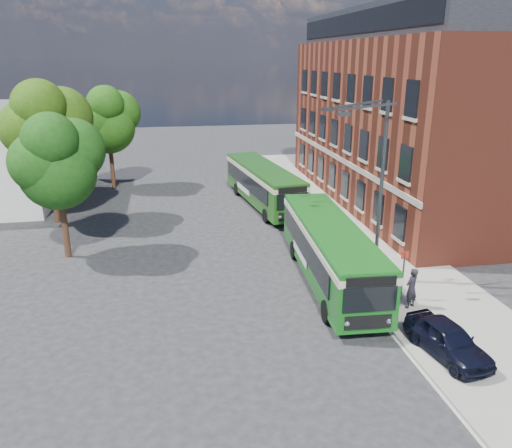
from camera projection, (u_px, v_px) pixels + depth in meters
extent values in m
plane|color=#252527|center=(265.00, 274.00, 26.29)|extent=(120.00, 120.00, 0.00)
cube|color=gray|center=(341.00, 219.00, 34.89)|extent=(6.00, 48.00, 0.15)
cube|color=beige|center=(299.00, 223.00, 34.41)|extent=(0.12, 48.00, 0.01)
cube|color=maroon|center=(416.00, 124.00, 37.90)|extent=(12.00, 26.00, 12.00)
cube|color=#B8AB9B|center=(338.00, 158.00, 37.66)|extent=(0.12, 26.00, 0.35)
cube|color=black|center=(426.00, 24.00, 35.64)|extent=(10.80, 24.80, 2.20)
cube|color=black|center=(354.00, 23.00, 34.74)|extent=(0.08, 24.00, 1.40)
cylinder|color=#343739|center=(55.00, 153.00, 34.92)|extent=(0.10, 0.10, 9.00)
cube|color=#AE1317|center=(54.00, 92.00, 33.69)|extent=(0.90, 0.02, 0.60)
cylinder|color=#343739|center=(374.00, 280.00, 25.23)|extent=(0.44, 0.44, 0.30)
cylinder|color=#343739|center=(381.00, 197.00, 23.85)|extent=(0.18, 0.18, 9.00)
cube|color=#343739|center=(367.00, 107.00, 21.72)|extent=(2.58, 0.46, 0.37)
cube|color=#343739|center=(357.00, 104.00, 22.84)|extent=(2.58, 0.46, 0.37)
cube|color=#343739|center=(344.00, 114.00, 21.14)|extent=(0.55, 0.22, 0.16)
cube|color=#343739|center=(328.00, 109.00, 23.16)|extent=(0.55, 0.22, 0.16)
cylinder|color=#343739|center=(403.00, 277.00, 22.90)|extent=(0.08, 0.08, 2.50)
cube|color=red|center=(405.00, 255.00, 22.55)|extent=(0.35, 0.04, 0.35)
cube|color=#15611A|center=(330.00, 248.00, 24.94)|extent=(3.14, 11.93, 2.45)
cube|color=#15611A|center=(329.00, 271.00, 25.35)|extent=(3.18, 11.98, 0.14)
cube|color=black|center=(303.00, 245.00, 25.04)|extent=(0.62, 10.01, 1.10)
cube|color=black|center=(353.00, 243.00, 25.33)|extent=(0.62, 10.01, 1.10)
cube|color=beige|center=(330.00, 233.00, 24.68)|extent=(3.20, 12.00, 0.32)
cube|color=#15611A|center=(331.00, 226.00, 24.57)|extent=(3.03, 11.83, 0.12)
cube|color=black|center=(370.00, 299.00, 19.30)|extent=(2.15, 0.20, 1.05)
cube|color=black|center=(371.00, 282.00, 19.05)|extent=(2.00, 0.19, 0.38)
cube|color=black|center=(368.00, 322.00, 19.61)|extent=(1.90, 0.18, 0.55)
sphere|color=silver|center=(347.00, 323.00, 19.53)|extent=(0.26, 0.26, 0.26)
sphere|color=silver|center=(389.00, 321.00, 19.73)|extent=(0.26, 0.26, 0.26)
cube|color=black|center=(305.00, 210.00, 30.46)|extent=(2.00, 0.19, 0.90)
cube|color=white|center=(300.00, 253.00, 25.94)|extent=(0.21, 3.20, 0.45)
cylinder|color=black|center=(327.00, 312.00, 21.35)|extent=(0.33, 1.01, 1.00)
cylinder|color=black|center=(379.00, 308.00, 21.62)|extent=(0.33, 1.01, 1.00)
cylinder|color=black|center=(294.00, 250.00, 28.14)|extent=(0.33, 1.01, 1.00)
cylinder|color=black|center=(334.00, 248.00, 28.41)|extent=(0.33, 1.01, 1.00)
cube|color=#1C5216|center=(263.00, 182.00, 38.04)|extent=(4.05, 12.41, 2.45)
cube|color=#1C5216|center=(263.00, 198.00, 38.44)|extent=(4.09, 12.46, 0.14)
cube|color=black|center=(246.00, 181.00, 37.91)|extent=(1.41, 10.32, 1.10)
cube|color=black|center=(277.00, 179.00, 38.63)|extent=(1.41, 10.32, 1.10)
cube|color=beige|center=(263.00, 172.00, 37.78)|extent=(4.11, 12.48, 0.32)
cube|color=#1C5216|center=(263.00, 167.00, 37.66)|extent=(3.93, 12.30, 0.12)
cube|color=black|center=(292.00, 201.00, 32.44)|extent=(2.14, 0.36, 1.05)
cube|color=black|center=(293.00, 190.00, 32.20)|extent=(1.99, 0.34, 0.38)
cube|color=black|center=(292.00, 216.00, 32.75)|extent=(1.89, 0.32, 0.55)
sphere|color=silver|center=(280.00, 217.00, 32.53)|extent=(0.26, 0.26, 0.26)
sphere|color=silver|center=(304.00, 214.00, 33.01)|extent=(0.26, 0.26, 0.26)
cube|color=black|center=(241.00, 164.00, 43.51)|extent=(1.99, 0.34, 0.90)
cube|color=white|center=(243.00, 188.00, 38.78)|extent=(0.45, 3.18, 0.45)
cylinder|color=black|center=(266.00, 216.00, 34.23)|extent=(0.41, 1.03, 1.00)
cylinder|color=black|center=(298.00, 213.00, 34.89)|extent=(0.41, 1.03, 1.00)
cylinder|color=black|center=(237.00, 189.00, 41.09)|extent=(0.41, 1.03, 1.00)
cylinder|color=black|center=(264.00, 187.00, 41.76)|extent=(0.41, 1.03, 1.00)
imported|color=black|center=(448.00, 339.00, 18.68)|extent=(2.17, 4.06, 1.31)
imported|color=black|center=(411.00, 288.00, 22.17)|extent=(0.82, 0.72, 1.89)
imported|color=black|center=(384.00, 287.00, 22.70)|extent=(0.82, 0.68, 1.54)
cylinder|color=#362013|center=(65.00, 227.00, 28.02)|extent=(0.36, 0.36, 3.52)
sphere|color=#184410|center=(58.00, 172.00, 27.00)|extent=(4.16, 4.16, 4.16)
sphere|color=#184410|center=(73.00, 150.00, 27.40)|extent=(3.52, 3.52, 3.52)
sphere|color=#184410|center=(40.00, 162.00, 26.15)|extent=(3.20, 3.20, 3.20)
sphere|color=#184410|center=(50.00, 140.00, 25.67)|extent=(2.88, 2.88, 2.88)
cylinder|color=#362013|center=(54.00, 193.00, 33.87)|extent=(0.36, 0.36, 4.11)
sphere|color=#2B4D0F|center=(47.00, 138.00, 32.68)|extent=(4.86, 4.86, 4.86)
sphere|color=#2B4D0F|center=(61.00, 118.00, 33.15)|extent=(4.11, 4.11, 4.11)
sphere|color=#2B4D0F|center=(29.00, 128.00, 31.69)|extent=(3.74, 3.74, 3.74)
sphere|color=#2B4D0F|center=(39.00, 106.00, 31.13)|extent=(3.36, 3.36, 3.36)
cylinder|color=#362013|center=(112.00, 167.00, 42.93)|extent=(0.36, 0.36, 3.73)
sphere|color=#1F4E10|center=(108.00, 127.00, 41.85)|extent=(4.41, 4.41, 4.41)
sphere|color=#1F4E10|center=(118.00, 113.00, 42.27)|extent=(3.73, 3.73, 3.73)
sphere|color=#1F4E10|center=(97.00, 120.00, 40.95)|extent=(3.39, 3.39, 3.39)
sphere|color=#1F4E10|center=(105.00, 104.00, 40.44)|extent=(3.05, 3.05, 3.05)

